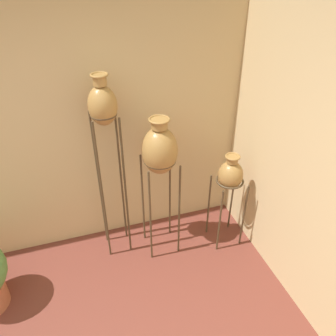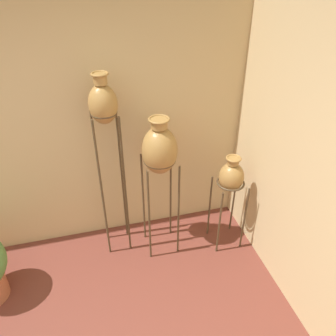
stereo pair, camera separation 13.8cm
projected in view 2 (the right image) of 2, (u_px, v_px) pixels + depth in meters
wall_back at (29, 130)px, 3.01m from camera, size 8.21×0.06×2.70m
vase_stand_tall at (104, 112)px, 2.80m from camera, size 0.25×0.25×1.92m
vase_stand_medium at (160, 152)px, 3.00m from camera, size 0.33×0.33×1.53m
vase_stand_short at (231, 179)px, 3.24m from camera, size 0.30×0.30×1.09m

